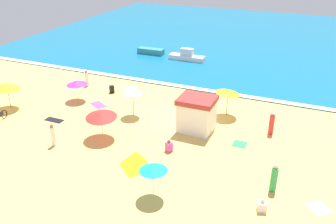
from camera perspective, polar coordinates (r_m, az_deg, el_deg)
name	(u,v)px	position (r m, az deg, el deg)	size (l,w,h in m)	color
ground_plane	(180,118)	(29.01, 1.85, -0.95)	(60.00, 60.00, 0.00)	#EDBC60
ocean_water	(251,38)	(54.57, 12.98, 11.33)	(60.00, 44.00, 0.10)	#146B93
wave_breaker_foam	(204,90)	(34.40, 5.73, 3.54)	(57.00, 0.70, 0.01)	white
lifeguard_cabana	(197,114)	(26.69, 4.55, -0.29)	(2.64, 2.31, 2.65)	white
beach_umbrella_0	(101,115)	(25.80, -10.55, -0.43)	(2.84, 2.86, 2.12)	silver
beach_umbrella_1	(153,167)	(19.59, -2.34, -8.76)	(2.10, 2.09, 2.17)	silver
beach_umbrella_2	(7,86)	(32.81, -24.19, 3.80)	(3.01, 3.00, 2.37)	#4C3823
beach_umbrella_3	(77,83)	(32.56, -14.26, 4.55)	(2.59, 2.59, 1.92)	silver
beach_umbrella_4	(228,92)	(29.00, 9.49, 3.18)	(2.68, 2.67, 2.35)	#4C3823
beach_umbrella_5	(133,91)	(28.70, -5.62, 3.25)	(2.13, 2.14, 2.36)	#4C3823
beach_tent	(136,159)	(22.78, -5.04, -7.48)	(1.87, 1.94, 1.16)	yellow
parked_bicycle	(0,117)	(31.28, -25.02, -0.68)	(0.52, 1.78, 0.76)	black
beachgoer_0	(53,135)	(26.10, -17.76, -3.52)	(0.39, 0.39, 1.67)	white
beachgoer_1	(87,79)	(36.00, -12.76, 5.16)	(0.39, 0.39, 1.62)	white
beachgoer_2	(112,89)	(34.07, -8.89, 3.65)	(0.55, 0.55, 0.91)	black
beachgoer_3	(272,124)	(27.34, 16.08, -1.79)	(0.41, 0.41, 1.80)	red
beachgoer_4	(262,206)	(20.23, 14.69, -14.19)	(0.58, 0.58, 0.78)	white
beachgoer_5	(169,146)	(24.40, 0.15, -5.46)	(0.54, 0.54, 0.89)	#D84CA5
beachgoer_6	(274,179)	(21.46, 16.44, -10.07)	(0.43, 0.43, 1.79)	green
beach_towel_0	(130,88)	(35.09, -6.08, 3.81)	(1.33, 1.12, 0.01)	white
beach_towel_1	(54,120)	(30.05, -17.59, -1.23)	(1.57, 0.71, 0.01)	black
beach_towel_2	(240,144)	(25.87, 11.29, -5.02)	(0.95, 1.01, 0.01)	green
beach_towel_3	(319,208)	(21.55, 22.85, -13.84)	(1.40, 1.40, 0.01)	white
beach_towel_4	(98,105)	(31.84, -10.98, 1.10)	(1.86, 1.59, 0.01)	#D84CA5
small_boat_0	(187,56)	(42.97, 3.01, 8.81)	(4.26, 1.17, 1.38)	white
small_boat_1	(151,51)	(45.39, -2.74, 9.61)	(3.31, 1.13, 0.69)	teal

